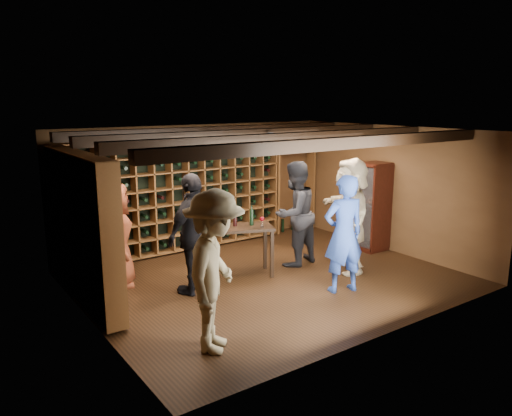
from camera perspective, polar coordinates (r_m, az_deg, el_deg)
ground at (r=8.57m, az=1.57°, el=-8.13°), size 6.00×6.00×0.00m
room_shell at (r=8.09m, az=1.45°, el=8.24°), size 6.00×6.00×6.00m
wine_rack_back at (r=9.93m, az=-8.91°, el=1.47°), size 4.65×0.30×2.20m
wine_rack_left at (r=7.75m, az=-19.29°, el=-2.16°), size 0.30×2.65×2.20m
crate_shelf at (r=11.44m, az=4.37°, el=5.13°), size 1.20×0.32×2.07m
display_cabinet at (r=10.26m, az=13.18°, el=-0.04°), size 0.55×0.50×1.75m
man_blue_shirt at (r=7.91m, az=9.99°, el=-2.95°), size 0.78×0.61×1.88m
man_grey_suit at (r=9.09m, az=4.43°, el=-0.66°), size 1.06×0.90×1.92m
guest_red_floral at (r=8.32m, az=-15.67°, el=-3.08°), size 0.71×0.93×1.70m
guest_woman_black at (r=7.80m, az=-7.07°, el=-2.95°), size 1.21×0.84×1.91m
guest_khaki at (r=5.99m, az=-4.76°, el=-7.27°), size 1.41×1.44×1.99m
guest_beige at (r=8.91m, az=10.72°, el=-0.79°), size 1.43×1.92×2.01m
tasting_table at (r=8.53m, az=-2.04°, el=-2.80°), size 1.29×0.97×1.15m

